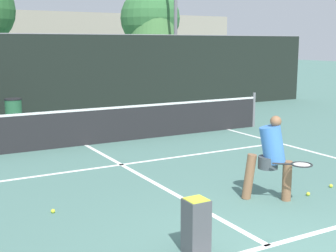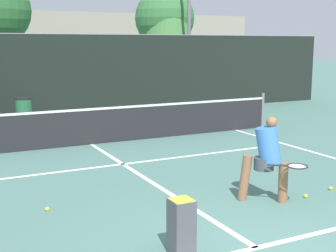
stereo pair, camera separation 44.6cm
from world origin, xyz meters
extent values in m
cube|color=white|center=(0.00, 0.40, 0.00)|extent=(11.00, 0.10, 0.01)
cube|color=white|center=(0.00, 5.11, 0.00)|extent=(8.25, 0.10, 0.01)
cube|color=white|center=(0.00, 3.87, 0.00)|extent=(0.10, 6.95, 0.01)
cube|color=white|center=(4.51, 3.87, 0.00)|extent=(0.10, 7.95, 0.01)
cylinder|color=slate|center=(5.50, 7.35, 0.53)|extent=(0.09, 0.09, 1.07)
cube|color=#232326|center=(0.00, 7.35, 0.47)|extent=(11.00, 0.02, 0.95)
cube|color=white|center=(0.00, 7.35, 0.92)|extent=(11.00, 0.03, 0.06)
cube|color=black|center=(0.00, 12.11, 1.44)|extent=(24.00, 0.06, 2.87)
cylinder|color=slate|center=(0.00, 12.11, 2.89)|extent=(24.00, 0.04, 0.04)
cylinder|color=#8C6042|center=(1.46, 1.63, 0.34)|extent=(0.16, 0.16, 0.67)
cylinder|color=#8C6042|center=(0.97, 2.01, 0.38)|extent=(0.28, 0.27, 0.78)
cylinder|color=#3F474C|center=(1.21, 1.82, 0.64)|extent=(0.33, 0.33, 0.20)
cylinder|color=#3F7ACC|center=(1.26, 1.79, 0.95)|extent=(0.43, 0.41, 0.69)
sphere|color=#8C6042|center=(1.29, 1.76, 1.34)|extent=(0.18, 0.18, 0.18)
cylinder|color=#262628|center=(1.21, 1.50, 0.69)|extent=(0.26, 0.21, 0.03)
torus|color=#262628|center=(1.46, 1.31, 0.69)|extent=(0.48, 0.48, 0.02)
cylinder|color=beige|center=(1.46, 1.31, 0.69)|extent=(0.36, 0.36, 0.01)
sphere|color=#D1E033|center=(2.67, 1.75, 0.03)|extent=(0.07, 0.07, 0.07)
sphere|color=#D1E033|center=(-2.10, 2.96, 0.03)|extent=(0.07, 0.07, 0.07)
sphere|color=#D1E033|center=(1.96, 1.62, 0.03)|extent=(0.07, 0.07, 0.07)
cube|color=#4C4C51|center=(-0.93, 0.69, 0.35)|extent=(0.28, 0.28, 0.70)
cube|color=#D1E033|center=(-0.93, 0.69, 0.68)|extent=(0.25, 0.25, 0.06)
cylinder|color=#28603D|center=(-1.07, 10.84, 0.44)|extent=(0.50, 0.50, 0.87)
cylinder|color=black|center=(-1.07, 10.84, 0.89)|extent=(0.52, 0.52, 0.04)
cylinder|color=slate|center=(7.28, 15.24, 3.58)|extent=(0.16, 0.16, 7.17)
cylinder|color=brown|center=(7.21, 17.27, 1.39)|extent=(0.28, 0.28, 2.77)
cone|color=#477F42|center=(7.21, 17.27, 4.71)|extent=(2.49, 2.49, 3.88)
cylinder|color=brown|center=(7.30, 17.85, 1.38)|extent=(0.28, 0.28, 2.77)
sphere|color=#38753D|center=(7.30, 17.85, 3.83)|extent=(3.05, 3.05, 3.05)
camera|label=1|loc=(-3.93, -3.91, 2.60)|focal=50.00mm
camera|label=2|loc=(-3.54, -4.12, 2.60)|focal=50.00mm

